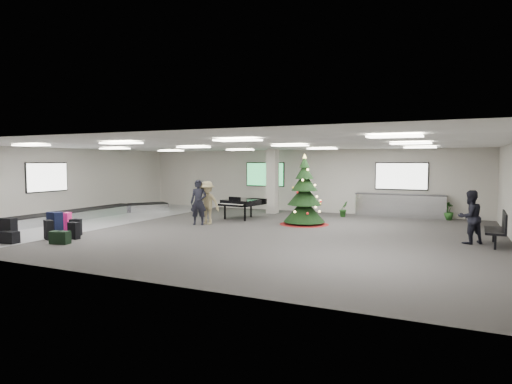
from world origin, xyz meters
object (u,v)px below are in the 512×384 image
at_px(christmas_tree, 304,200).
at_px(pink_suitcase, 64,223).
at_px(traveler_b, 207,203).
at_px(potted_plant_left, 344,209).
at_px(potted_plant_right, 448,211).
at_px(bench, 499,227).
at_px(service_counter, 400,205).
at_px(traveler_bench, 470,217).
at_px(baggage_carousel, 83,214).
at_px(traveler_a, 199,202).
at_px(grand_piano, 242,202).

bearing_deg(christmas_tree, pink_suitcase, -141.29).
relative_size(traveler_b, potted_plant_left, 2.40).
xyz_separation_m(christmas_tree, potted_plant_right, (5.36, 3.95, -0.58)).
bearing_deg(bench, service_counter, 122.76).
height_order(pink_suitcase, traveler_bench, traveler_bench).
height_order(baggage_carousel, traveler_b, traveler_b).
distance_m(christmas_tree, potted_plant_left, 3.27).
height_order(baggage_carousel, traveler_a, traveler_a).
bearing_deg(bench, traveler_b, -179.07).
height_order(traveler_b, potted_plant_right, traveler_b).
xyz_separation_m(christmas_tree, traveler_a, (-3.87, -1.95, -0.07)).
bearing_deg(service_counter, baggage_carousel, -152.33).
bearing_deg(potted_plant_right, traveler_b, -148.11).
relative_size(potted_plant_left, potted_plant_right, 0.90).
bearing_deg(grand_piano, traveler_bench, -5.60).
xyz_separation_m(service_counter, potted_plant_left, (-2.39, -1.03, -0.18)).
relative_size(christmas_tree, traveler_b, 1.64).
bearing_deg(pink_suitcase, christmas_tree, 24.11).
bearing_deg(traveler_bench, pink_suitcase, -21.54).
bearing_deg(grand_piano, baggage_carousel, -145.34).
distance_m(bench, traveler_bench, 0.84).
xyz_separation_m(service_counter, bench, (3.54, -5.98, 0.05)).
xyz_separation_m(grand_piano, traveler_bench, (9.15, -2.33, 0.11)).
xyz_separation_m(traveler_bench, potted_plant_left, (-5.13, 4.90, -0.47)).
xyz_separation_m(pink_suitcase, traveler_bench, (13.22, 3.92, 0.47)).
xyz_separation_m(grand_piano, potted_plant_left, (4.02, 2.57, -0.36)).
distance_m(christmas_tree, potted_plant_right, 6.69).
xyz_separation_m(baggage_carousel, potted_plant_right, (14.90, 6.58, 0.20)).
bearing_deg(baggage_carousel, pink_suitcase, -52.82).
height_order(baggage_carousel, bench, bench).
bearing_deg(potted_plant_left, bench, -39.89).
bearing_deg(service_counter, christmas_tree, -128.87).
relative_size(grand_piano, traveler_a, 1.08).
xyz_separation_m(baggage_carousel, pink_suitcase, (2.36, -3.12, 0.16)).
distance_m(baggage_carousel, traveler_a, 5.75).
distance_m(traveler_bench, potted_plant_right, 5.83).
relative_size(bench, traveler_a, 0.91).
bearing_deg(potted_plant_right, christmas_tree, -143.60).
relative_size(christmas_tree, potted_plant_left, 3.92).
relative_size(baggage_carousel, grand_piano, 4.88).
bearing_deg(traveler_a, service_counter, 20.62).
xyz_separation_m(baggage_carousel, traveler_a, (5.66, 0.68, 0.71)).
bearing_deg(grand_piano, traveler_a, -98.69).
bearing_deg(pink_suitcase, traveler_b, 34.69).
height_order(baggage_carousel, potted_plant_left, potted_plant_left).
distance_m(traveler_b, traveler_bench, 9.70).
distance_m(service_counter, potted_plant_left, 2.61).
height_order(pink_suitcase, grand_piano, grand_piano).
relative_size(baggage_carousel, pink_suitcase, 12.63).
relative_size(pink_suitcase, potted_plant_right, 0.93).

